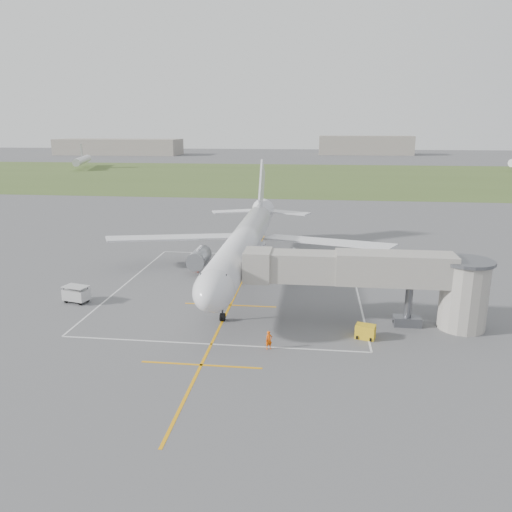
# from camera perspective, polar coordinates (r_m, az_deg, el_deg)

# --- Properties ---
(ground) EXTENTS (700.00, 700.00, 0.00)m
(ground) POSITION_cam_1_polar(r_m,az_deg,el_deg) (63.59, -1.44, -2.52)
(ground) COLOR #4E4E50
(ground) RESTS_ON ground
(grass_strip) EXTENTS (700.00, 120.00, 0.02)m
(grass_strip) POSITION_cam_1_polar(r_m,az_deg,el_deg) (191.22, 4.23, 9.05)
(grass_strip) COLOR #455A27
(grass_strip) RESTS_ON ground
(apron_markings) EXTENTS (28.20, 60.00, 0.01)m
(apron_markings) POSITION_cam_1_polar(r_m,az_deg,el_deg) (58.12, -2.26, -4.20)
(apron_markings) COLOR orange
(apron_markings) RESTS_ON ground
(airliner) EXTENTS (38.93, 46.75, 13.52)m
(airliner) POSITION_cam_1_polar(r_m,az_deg,el_deg) (63.15, -1.36, 1.49)
(airliner) COLOR silver
(airliner) RESTS_ON ground
(jet_bridge) EXTENTS (23.40, 5.00, 7.20)m
(jet_bridge) POSITION_cam_1_polar(r_m,az_deg,el_deg) (49.16, 14.63, -2.44)
(jet_bridge) COLOR gray
(jet_bridge) RESTS_ON ground
(gpu_unit) EXTENTS (1.98, 1.62, 1.30)m
(gpu_unit) POSITION_cam_1_polar(r_m,az_deg,el_deg) (46.97, 12.38, -8.45)
(gpu_unit) COLOR gold
(gpu_unit) RESTS_ON ground
(baggage_cart) EXTENTS (2.99, 2.22, 1.86)m
(baggage_cart) POSITION_cam_1_polar(r_m,az_deg,el_deg) (58.14, -19.84, -4.11)
(baggage_cart) COLOR #B5B5B5
(baggage_cart) RESTS_ON ground
(ramp_worker_nose) EXTENTS (0.71, 0.63, 1.65)m
(ramp_worker_nose) POSITION_cam_1_polar(r_m,az_deg,el_deg) (43.78, 1.48, -9.60)
(ramp_worker_nose) COLOR #F75707
(ramp_worker_nose) RESTS_ON ground
(ramp_worker_wing) EXTENTS (0.98, 0.90, 1.64)m
(ramp_worker_wing) POSITION_cam_1_polar(r_m,az_deg,el_deg) (66.35, -6.80, -1.14)
(ramp_worker_wing) COLOR #FF3408
(ramp_worker_wing) RESTS_ON ground
(distant_hangars) EXTENTS (345.00, 49.00, 12.00)m
(distant_hangars) POSITION_cam_1_polar(r_m,az_deg,el_deg) (326.52, 2.52, 12.33)
(distant_hangars) COLOR gray
(distant_hangars) RESTS_ON ground
(distant_aircraft) EXTENTS (217.73, 41.23, 8.85)m
(distant_aircraft) POSITION_cam_1_polar(r_m,az_deg,el_deg) (224.61, 5.45, 10.79)
(distant_aircraft) COLOR silver
(distant_aircraft) RESTS_ON ground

